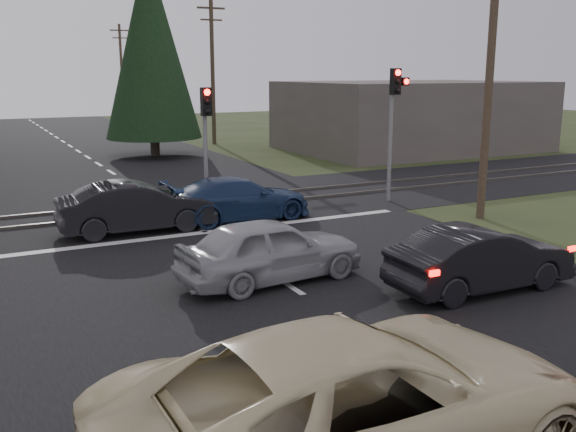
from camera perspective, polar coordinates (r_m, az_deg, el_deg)
ground at (r=11.84m, az=6.54°, el=-10.22°), size 120.00×120.00×0.00m
road at (r=20.51m, az=-9.05°, el=-0.36°), size 14.00×100.00×0.01m
rail_corridor at (r=22.38m, az=-10.65°, el=0.68°), size 120.00×8.00×0.01m
stop_line at (r=18.85m, az=-7.33°, el=-1.44°), size 13.00×0.35×0.00m
rail_near at (r=21.62m, az=-10.04°, el=0.40°), size 120.00×0.12×0.10m
rail_far at (r=23.13m, az=-11.22°, el=1.16°), size 120.00×0.12×0.10m
traffic_signal_right at (r=23.04m, az=9.46°, el=9.38°), size 0.68×0.48×4.70m
traffic_signal_center at (r=21.03m, az=-7.29°, el=7.75°), size 0.32×0.48×4.10m
utility_pole_near at (r=20.96m, az=17.53°, el=12.52°), size 1.80×0.26×9.00m
utility_pole_mid at (r=41.68m, az=-6.73°, el=12.85°), size 1.80×0.26×9.00m
utility_pole_far at (r=65.68m, az=-14.57°, el=12.47°), size 1.80×0.26×9.00m
conifer_tree at (r=36.35m, az=-12.13°, el=14.68°), size 5.20×5.20×11.00m
building_right at (r=39.38m, az=10.87°, el=8.75°), size 14.00×10.00×4.00m
cream_coupe at (r=7.84m, az=6.10°, el=-15.88°), size 6.21×2.95×1.71m
dark_hatchback at (r=14.31m, az=16.78°, el=-3.68°), size 4.21×1.55×1.38m
silver_car at (r=14.29m, az=-1.58°, el=-3.00°), size 4.38×2.06×1.45m
blue_sedan at (r=20.25m, az=-4.46°, el=1.54°), size 4.67×1.91×1.35m
dark_car_far at (r=19.17m, az=-13.31°, el=0.77°), size 4.50×1.66×1.47m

